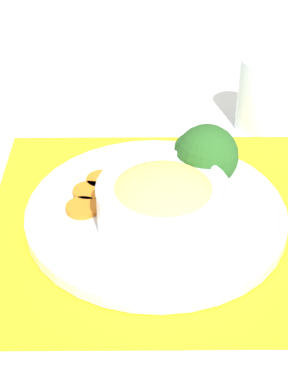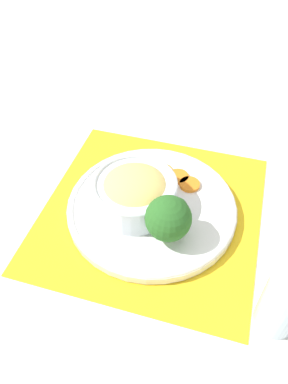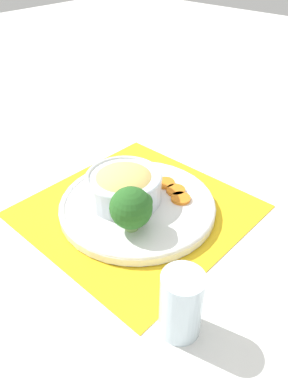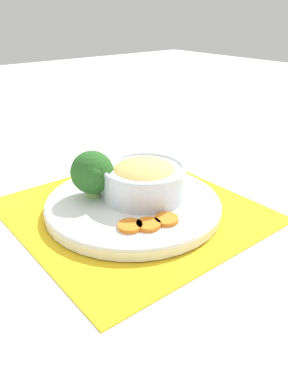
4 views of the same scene
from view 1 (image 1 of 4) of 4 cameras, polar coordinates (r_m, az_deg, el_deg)
ground_plane at (r=0.79m, az=1.06°, el=-2.72°), size 4.00×4.00×0.00m
placemat at (r=0.79m, az=1.06°, el=-2.60°), size 0.41×0.41×0.00m
plate at (r=0.78m, az=1.08°, el=-1.83°), size 0.32×0.32×0.02m
bowl at (r=0.73m, az=1.70°, el=-0.83°), size 0.15×0.15×0.07m
broccoli_floret at (r=0.79m, az=5.54°, el=3.21°), size 0.08×0.08×0.09m
carrot_slice_near at (r=0.82m, az=-3.78°, el=1.04°), size 0.04×0.04×0.01m
carrot_slice_middle at (r=0.80m, az=-4.94°, el=0.01°), size 0.04×0.04×0.01m
carrot_slice_far at (r=0.78m, az=-5.51°, el=-1.23°), size 0.04×0.04×0.01m
water_glass at (r=0.97m, az=10.08°, el=8.23°), size 0.06×0.06×0.11m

